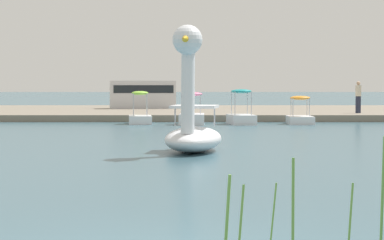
# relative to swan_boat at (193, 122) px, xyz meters

# --- Properties ---
(shore_bank_far) EXTENTS (157.08, 19.70, 0.36)m
(shore_bank_far) POSITION_rel_swan_boat_xyz_m (-0.31, 27.02, -0.68)
(shore_bank_far) COLOR slate
(shore_bank_far) RESTS_ON ground_plane
(swan_boat) EXTENTS (2.02, 3.53, 3.50)m
(swan_boat) POSITION_rel_swan_boat_xyz_m (0.00, 0.00, 0.00)
(swan_boat) COLOR white
(swan_boat) RESTS_ON ground_plane
(pedal_boat_orange) EXTENTS (1.26, 2.25, 1.39)m
(pedal_boat_orange) POSITION_rel_swan_boat_xyz_m (5.33, 15.33, -0.47)
(pedal_boat_orange) COLOR white
(pedal_boat_orange) RESTS_ON ground_plane
(pedal_boat_teal) EXTENTS (1.39, 2.37, 1.71)m
(pedal_boat_teal) POSITION_rel_swan_boat_xyz_m (2.41, 15.14, -0.37)
(pedal_boat_teal) COLOR white
(pedal_boat_teal) RESTS_ON ground_plane
(pedal_boat_pink) EXTENTS (1.26, 2.38, 1.58)m
(pedal_boat_pink) POSITION_rel_swan_boat_xyz_m (-0.02, 14.92, -0.44)
(pedal_boat_pink) COLOR white
(pedal_boat_pink) RESTS_ON ground_plane
(pedal_boat_lime) EXTENTS (1.28, 2.10, 1.62)m
(pedal_boat_lime) POSITION_rel_swan_boat_xyz_m (-2.58, 15.42, -0.40)
(pedal_boat_lime) COLOR white
(pedal_boat_lime) RESTS_ON ground_plane
(person_on_path) EXTENTS (0.32, 0.32, 1.78)m
(person_on_path) POSITION_rel_swan_boat_xyz_m (9.29, 20.08, 0.42)
(person_on_path) COLOR #23283D
(person_on_path) RESTS_ON shore_bank_far
(parked_van) EXTENTS (4.59, 2.44, 1.87)m
(parked_van) POSITION_rel_swan_boat_xyz_m (-3.37, 28.70, 0.51)
(parked_van) COLOR silver
(parked_van) RESTS_ON shore_bank_far
(reed_clump_foreground) EXTENTS (2.53, 1.12, 1.34)m
(reed_clump_foreground) POSITION_rel_swan_boat_xyz_m (1.63, -12.86, -0.33)
(reed_clump_foreground) COLOR #669942
(reed_clump_foreground) RESTS_ON ground_plane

